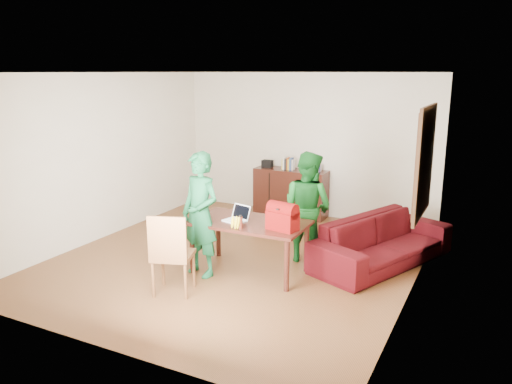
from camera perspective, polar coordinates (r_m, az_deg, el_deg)
The scene contains 10 objects.
room at distance 7.22m, azimuth -1.68°, elevation 2.38°, with size 5.20×5.70×2.90m.
table at distance 6.81m, azimuth -0.76°, elevation -4.10°, with size 1.58×0.90×0.73m.
chair at distance 6.39m, azimuth -9.44°, elevation -8.72°, with size 0.60×0.58×1.05m.
person_near at distance 6.72m, azimuth -6.37°, elevation -2.57°, with size 0.62×0.41×1.70m, color #13572E.
person_far at distance 7.23m, azimuth 5.91°, elevation -1.72°, with size 0.79×0.61×1.62m, color #12551A.
laptop at distance 6.77m, azimuth -2.48°, elevation -3.04°, with size 0.34×0.28×0.21m.
bananas at distance 6.47m, azimuth -2.36°, elevation -3.93°, with size 0.17×0.11×0.06m, color gold, non-canonical shape.
bottle at distance 6.46m, azimuth -1.80°, elevation -3.43°, with size 0.06×0.06×0.18m, color #521E12.
red_bag at distance 6.40m, azimuth 3.05°, elevation -3.09°, with size 0.39×0.22×0.29m, color #720907.
sofa at distance 7.43m, azimuth 14.24°, elevation -5.49°, with size 2.30×0.90×0.67m, color #370A07.
Camera 1 is at (3.37, -6.10, 2.72)m, focal length 35.00 mm.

